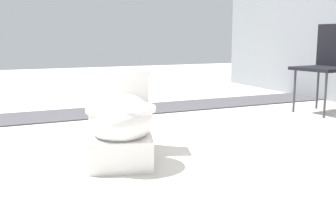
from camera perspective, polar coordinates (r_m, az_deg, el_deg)
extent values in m
plane|color=beige|center=(2.52, -4.01, -6.59)|extent=(14.00, 14.00, 0.00)
cube|color=#423F44|center=(3.91, -3.78, -0.58)|extent=(0.56, 8.00, 0.01)
cube|color=white|center=(2.35, -6.75, -5.69)|extent=(0.67, 0.50, 0.17)
ellipsoid|color=white|center=(2.21, -6.85, -1.97)|extent=(0.53, 0.48, 0.28)
cylinder|color=white|center=(2.20, -6.88, -0.54)|extent=(0.49, 0.49, 0.03)
cube|color=white|center=(2.50, -6.83, 0.79)|extent=(0.27, 0.38, 0.30)
cube|color=white|center=(2.48, -6.91, 4.63)|extent=(0.30, 0.41, 0.04)
cylinder|color=silver|center=(2.48, -5.07, 5.21)|extent=(0.02, 0.02, 0.01)
cube|color=black|center=(3.94, 21.53, 4.92)|extent=(0.50, 0.50, 0.03)
cylinder|color=#38383D|center=(3.73, 21.86, 1.29)|extent=(0.02, 0.02, 0.40)
cylinder|color=#38383D|center=(3.93, 17.87, 1.94)|extent=(0.02, 0.02, 0.40)
cylinder|color=#38383D|center=(4.20, 20.87, 2.24)|extent=(0.02, 0.02, 0.40)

